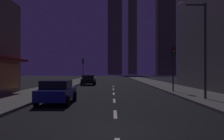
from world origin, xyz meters
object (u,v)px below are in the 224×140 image
Objects in this scene: fire_hydrant_far_left at (60,85)px; traffic_light_far_left at (82,65)px; street_lamp_right at (192,27)px; car_parked_far at (87,80)px; car_parked_near at (56,92)px; traffic_light_near_right at (172,59)px.

fire_hydrant_far_left is 17.58m from traffic_light_far_left.
fire_hydrant_far_left is at bearing 136.08° from street_lamp_right.
car_parked_far is at bearing 115.13° from street_lamp_right.
car_parked_far is (0.00, 20.45, 0.00)m from car_parked_near.
car_parked_far is 8.60m from fire_hydrant_far_left.
car_parked_far is at bearing 90.00° from car_parked_near.
car_parked_far is 1.01× the size of traffic_light_far_left.
traffic_light_far_left is at bearing 101.83° from car_parked_far.
car_parked_far is 1.01× the size of traffic_light_near_right.
traffic_light_far_left reaches higher than car_parked_near.
street_lamp_right reaches higher than traffic_light_far_left.
traffic_light_far_left is (0.40, 17.36, 2.74)m from fire_hydrant_far_left.
traffic_light_near_right is at bearing -55.67° from car_parked_far.
street_lamp_right is (8.98, 1.31, 4.33)m from car_parked_near.
fire_hydrant_far_left is 0.10× the size of street_lamp_right.
car_parked_near is 1.01× the size of traffic_light_near_right.
car_parked_far is 9.59m from traffic_light_far_left.
traffic_light_near_right is at bearing 38.06° from car_parked_near.
fire_hydrant_far_left is at bearing -91.32° from traffic_light_far_left.
street_lamp_right is at bearing -68.92° from traffic_light_far_left.
car_parked_near is 20.45m from car_parked_far.
street_lamp_right reaches higher than car_parked_near.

